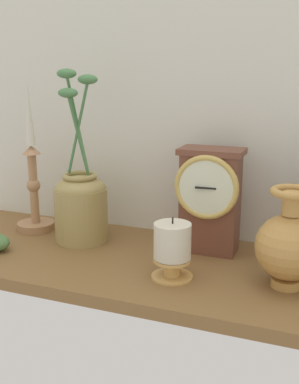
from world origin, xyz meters
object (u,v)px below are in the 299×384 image
Objects in this scene: candlestick_tall_left at (33,183)px; pillar_candle_front at (172,248)px; mantel_clock at (210,198)px; brass_vase_bulbous at (289,245)px; brass_vase_jar at (81,202)px.

candlestick_tall_left is 41.46cm from pillar_candle_front.
candlestick_tall_left is at bearing -178.07° from mantel_clock.
brass_vase_bulbous is 20.21cm from pillar_candle_front.
brass_vase_bulbous is at bearing -34.30° from mantel_clock.
brass_vase_jar is at bearing 170.11° from brass_vase_bulbous.
brass_vase_jar is (-27.99, -3.65, -2.60)cm from mantel_clock.
mantel_clock is 20.66cm from brass_vase_bulbous.
mantel_clock is 0.62× the size of candlestick_tall_left.
brass_vase_jar reaches higher than candlestick_tall_left.
mantel_clock is 0.58× the size of brass_vase_jar.
pillar_candle_front is at bearing -19.43° from candlestick_tall_left.
brass_vase_bulbous is at bearing -9.89° from brass_vase_jar.
pillar_candle_front is (-2.96, -15.07, -5.78)cm from mantel_clock.
candlestick_tall_left is 14.11cm from brass_vase_jar.
candlestick_tall_left reaches higher than pillar_candle_front.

